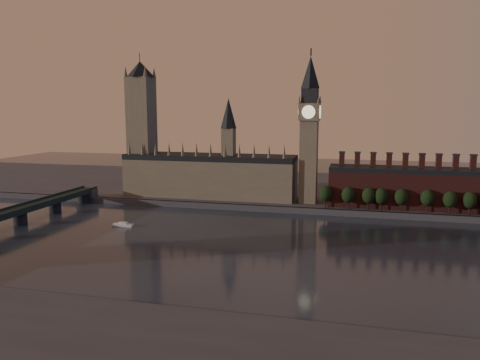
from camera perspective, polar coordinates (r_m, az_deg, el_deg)
The scene contains 15 objects.
ground at distance 235.00m, azimuth 2.92°, elevation -8.71°, with size 900.00×900.00×0.00m, color black.
north_bank at distance 406.21m, azimuth 7.84°, elevation -1.07°, with size 900.00×182.00×4.00m.
palace_of_westminster at distance 355.21m, azimuth -3.63°, elevation 0.80°, with size 130.00×30.30×74.00m.
victoria_tower at distance 372.93m, azimuth -11.90°, elevation 6.79°, with size 24.00×24.00×108.00m.
big_ben at distance 332.01m, azimuth 8.44°, elevation 6.28°, with size 15.00×15.00×107.00m.
chimney_block at distance 336.18m, azimuth 20.24°, elevation -0.83°, with size 110.00×25.00×37.00m.
embankment_tree_0 at distance 320.79m, azimuth 10.41°, elevation -1.65°, with size 8.60×8.60×14.88m.
embankment_tree_1 at distance 319.18m, azimuth 13.04°, elevation -1.78°, with size 8.60×8.60×14.88m.
embankment_tree_2 at distance 319.87m, azimuth 15.41°, elevation -1.85°, with size 8.60×8.60×14.88m.
embankment_tree_3 at distance 320.14m, azimuth 16.83°, elevation -1.90°, with size 8.60×8.60×14.88m.
embankment_tree_4 at distance 321.53m, azimuth 19.06°, elevation -1.96°, with size 8.60×8.60×14.88m.
embankment_tree_5 at distance 323.70m, azimuth 21.88°, elevation -2.05°, with size 8.60×8.60×14.88m.
embankment_tree_6 at distance 324.22m, azimuth 24.23°, elevation -2.17°, with size 8.60×8.60×14.88m.
embankment_tree_7 at distance 326.82m, azimuth 26.22°, elevation -2.22°, with size 8.60×8.60×14.88m.
river_boat at distance 291.87m, azimuth -14.07°, elevation -5.30°, with size 12.81×3.68×2.56m.
Camera 1 is at (43.36, -220.06, 70.11)m, focal length 35.00 mm.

